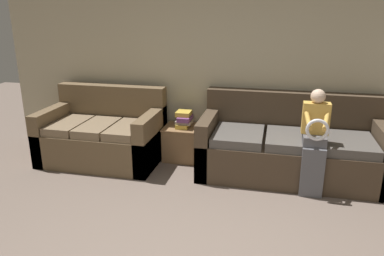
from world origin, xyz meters
TOP-DOWN VIEW (x-y plane):
  - wall_back at (0.00, 2.99)m, footprint 6.75×0.06m
  - couch_main at (0.78, 2.49)m, footprint 2.24×1.00m
  - couch_side at (-1.73, 2.41)m, footprint 1.58×0.98m
  - child_left_seated at (1.01, 2.06)m, footprint 0.30×0.37m
  - side_shelf at (-0.65, 2.70)m, footprint 0.55×0.49m
  - book_stack at (-0.65, 2.69)m, footprint 0.22×0.30m

SIDE VIEW (x-z plane):
  - side_shelf at x=-0.65m, z-range 0.01..0.48m
  - couch_side at x=-1.73m, z-range -0.15..0.84m
  - couch_main at x=0.78m, z-range -0.15..0.85m
  - book_stack at x=-0.65m, z-range 0.47..0.68m
  - child_left_seated at x=1.01m, z-range 0.06..1.25m
  - wall_back at x=0.00m, z-range 0.00..2.55m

